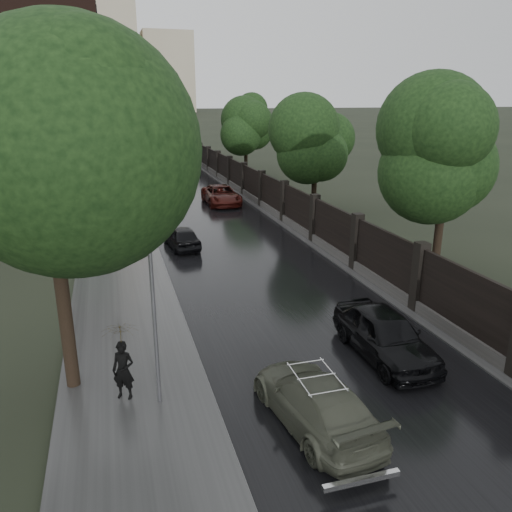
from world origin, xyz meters
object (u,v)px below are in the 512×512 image
Objects in this scene: hatchback_left at (182,237)px; volga_sedan at (315,401)px; tree_left_near at (45,155)px; car_right_far at (221,195)px; tree_left_far at (79,133)px; car_right_near at (385,334)px; tree_right_c at (246,127)px; traffic_light at (138,180)px; lamp_post at (154,313)px; tree_right_b at (316,141)px; tree_right_a at (446,167)px; pedestrian_umbrella at (121,340)px.

volga_sedan is at bearing 87.26° from hatchback_left.
car_right_far is (9.50, 23.64, -5.70)m from tree_left_near.
car_right_near is at bearing -70.93° from tree_left_far.
traffic_light is at bearing -128.18° from tree_right_c.
lamp_post is (2.60, -28.50, -2.57)m from tree_left_far.
traffic_light is 23.57m from car_right_near.
lamp_post is at bearing -84.79° from tree_left_far.
traffic_light is (-11.80, 2.99, -2.55)m from tree_right_b.
car_right_far is at bearing -18.75° from tree_left_far.
tree_right_b is (15.10, 19.00, -1.47)m from tree_left_near.
traffic_light is at bearing 81.47° from tree_left_near.
tree_left_far reaches higher than tree_right_b.
traffic_light is 25.50m from volga_sedan.
tree_right_c is 1.58× the size of car_right_near.
volga_sedan is (-9.30, -8.32, -4.31)m from tree_right_a.
tree_right_a and tree_right_b have the same top height.
tree_right_a is 1.58× the size of volga_sedan.
tree_left_far is 11.39m from car_right_far.
tree_left_far reaches higher than car_right_near.
tree_right_b is at bearing 57.82° from lamp_post.
car_right_far is 26.02m from pedestrian_umbrella.
car_right_far is (3.70, 26.96, 0.07)m from volga_sedan.
pedestrian_umbrella reaches higher than volga_sedan.
tree_right_c is 1.37× the size of car_right_far.
tree_right_b is at bearing -119.73° from volga_sedan.
tree_right_b is at bearing 51.52° from tree_left_near.
tree_left_far is 26.91m from tree_right_a.
car_right_far is (-5.60, 4.64, -4.24)m from tree_right_b.
volga_sedan is 0.86× the size of car_right_far.
tree_left_far is 1.44× the size of car_right_far.
pedestrian_umbrella is (1.75, -28.05, -3.41)m from tree_left_far.
tree_left_far is 15.79m from hatchback_left.
tree_right_b reaches higher than hatchback_left.
pedestrian_umbrella is at bearing -34.16° from volga_sedan.
volga_sedan is (6.20, -30.32, -4.60)m from tree_left_far.
tree_left_near is 3.64× the size of pedestrian_umbrella.
car_right_far is at bearing -112.75° from tree_right_c.
volga_sedan is 1.24× the size of hatchback_left.
car_right_near is at bearing 6.01° from lamp_post.
lamp_post is 14.76m from hatchback_left.
tree_right_a is 20.85m from traffic_light.
volga_sedan is (-9.30, -22.32, -4.31)m from tree_right_b.
tree_right_c reaches higher than hatchback_left.
volga_sedan is at bearing -97.82° from car_right_far.
lamp_post is at bearing -33.89° from volga_sedan.
traffic_light is (-11.80, -15.01, -2.55)m from tree_right_c.
lamp_post is at bearing -4.03° from pedestrian_umbrella.
tree_right_b is (15.50, -8.00, -0.29)m from tree_left_far.
car_right_far is at bearing 14.86° from traffic_light.
tree_right_a is 2.79× the size of pedestrian_umbrella.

